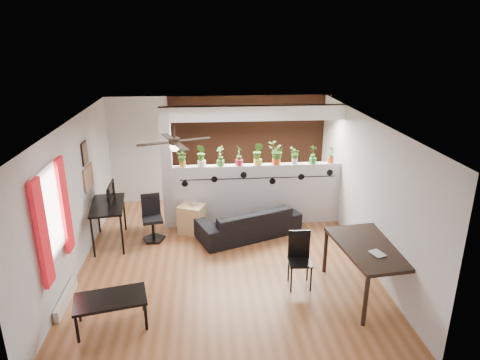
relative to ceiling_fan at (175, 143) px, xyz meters
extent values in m
cube|color=brown|center=(0.80, 0.30, -2.36)|extent=(6.30, 7.10, 0.10)
cube|color=#B7B7BA|center=(0.80, 3.32, -1.01)|extent=(6.30, 0.04, 2.90)
cube|color=#B7B7BA|center=(0.80, -2.72, -1.01)|extent=(6.30, 0.04, 2.90)
cube|color=#B7B7BA|center=(-1.82, 0.30, -1.01)|extent=(0.04, 7.10, 2.90)
cube|color=#B7B7BA|center=(3.42, 0.30, -1.01)|extent=(0.04, 7.10, 2.90)
cube|color=white|center=(0.80, 0.30, 0.34)|extent=(6.30, 7.10, 0.10)
cube|color=#BCBCC1|center=(1.60, 1.80, -1.64)|extent=(3.60, 0.18, 1.35)
cube|color=white|center=(1.60, 1.80, 0.14)|extent=(3.60, 0.18, 0.30)
cube|color=#BCBCC1|center=(-0.31, 1.80, -1.01)|extent=(0.22, 0.20, 2.60)
cube|color=brown|center=(1.60, 3.27, -1.01)|extent=(3.90, 0.05, 2.60)
cube|color=black|center=(1.60, 1.70, -1.23)|extent=(3.31, 0.01, 0.02)
cylinder|color=black|center=(0.05, 1.70, -1.31)|extent=(0.14, 0.01, 0.14)
cylinder|color=black|center=(0.67, 1.70, -1.23)|extent=(0.14, 0.01, 0.14)
cylinder|color=black|center=(1.29, 1.70, -1.15)|extent=(0.14, 0.01, 0.14)
cylinder|color=black|center=(1.91, 1.70, -1.31)|extent=(0.14, 0.01, 0.14)
cylinder|color=black|center=(2.53, 1.70, -1.23)|extent=(0.14, 0.01, 0.14)
cylinder|color=black|center=(3.15, 1.70, -1.15)|extent=(0.14, 0.01, 0.14)
cube|color=white|center=(-1.78, -0.90, -0.76)|extent=(0.02, 0.95, 1.25)
cube|color=white|center=(-1.77, -0.90, -0.76)|extent=(0.04, 1.05, 1.35)
cube|color=red|center=(-1.73, -1.40, -0.86)|extent=(0.06, 0.30, 1.55)
cube|color=red|center=(-1.73, -0.40, -0.86)|extent=(0.06, 0.30, 1.55)
cube|color=silver|center=(-1.74, -0.90, -2.22)|extent=(0.08, 1.00, 0.18)
cube|color=#9C6D4B|center=(-1.78, 1.25, -0.96)|extent=(0.03, 0.60, 0.45)
cube|color=#8C7259|center=(-1.78, 1.20, -0.46)|extent=(0.03, 0.30, 0.40)
cube|color=black|center=(-1.78, 1.20, -0.46)|extent=(0.02, 0.34, 0.44)
cylinder|color=black|center=(0.00, 0.00, 0.19)|extent=(0.04, 0.04, 0.20)
cylinder|color=black|center=(0.00, 0.00, 0.04)|extent=(0.18, 0.18, 0.10)
sphere|color=white|center=(0.00, 0.00, -0.05)|extent=(0.17, 0.17, 0.17)
cube|color=black|center=(0.32, 0.12, 0.03)|extent=(0.55, 0.29, 0.01)
cube|color=black|center=(-0.12, 0.32, 0.03)|extent=(0.29, 0.55, 0.01)
cube|color=black|center=(-0.32, -0.12, 0.03)|extent=(0.55, 0.29, 0.01)
cube|color=black|center=(0.12, -0.32, 0.03)|extent=(0.29, 0.55, 0.01)
cylinder|color=#C48517|center=(0.02, 1.80, -0.90)|extent=(0.13, 0.13, 0.12)
imported|color=#214E16|center=(0.02, 1.80, -0.73)|extent=(0.22, 0.20, 0.27)
cylinder|color=white|center=(0.42, 1.80, -0.90)|extent=(0.17, 0.17, 0.12)
imported|color=#214E16|center=(0.42, 1.80, -0.68)|extent=(0.30, 0.31, 0.37)
cylinder|color=#428D33|center=(0.81, 1.80, -0.90)|extent=(0.15, 0.15, 0.12)
imported|color=#214E16|center=(0.81, 1.80, -0.70)|extent=(0.28, 0.28, 0.33)
cylinder|color=#C61F3E|center=(1.21, 1.80, -0.90)|extent=(0.16, 0.16, 0.12)
imported|color=#214E16|center=(1.21, 1.80, -0.70)|extent=(0.22, 0.26, 0.34)
cylinder|color=#E7D351|center=(1.60, 1.80, -0.90)|extent=(0.18, 0.18, 0.12)
imported|color=#214E16|center=(1.60, 1.80, -0.67)|extent=(0.33, 0.32, 0.39)
cylinder|color=#E94F1B|center=(2.00, 1.80, -0.90)|extent=(0.18, 0.18, 0.12)
imported|color=#214E16|center=(2.00, 1.80, -0.68)|extent=(0.30, 0.27, 0.38)
cylinder|color=silver|center=(2.39, 1.80, -0.90)|extent=(0.12, 0.12, 0.12)
imported|color=#214E16|center=(2.39, 1.80, -0.73)|extent=(0.21, 0.22, 0.26)
cylinder|color=#318836|center=(2.79, 1.80, -0.90)|extent=(0.14, 0.14, 0.12)
imported|color=#214E16|center=(2.79, 1.80, -0.71)|extent=(0.26, 0.26, 0.31)
cylinder|color=#CE4720|center=(3.18, 1.80, -0.90)|extent=(0.12, 0.12, 0.12)
imported|color=#214E16|center=(3.18, 1.80, -0.73)|extent=(0.23, 0.21, 0.27)
imported|color=black|center=(1.35, 1.21, -2.02)|extent=(2.16, 1.47, 0.59)
cube|color=tan|center=(0.18, 1.46, -2.01)|extent=(0.63, 0.60, 0.61)
imported|color=gray|center=(0.23, 1.46, -1.66)|extent=(0.14, 0.14, 0.10)
cube|color=black|center=(-1.44, 1.10, -1.50)|extent=(0.75, 1.23, 0.04)
cylinder|color=black|center=(-1.63, 0.54, -1.92)|extent=(0.04, 0.04, 0.80)
cylinder|color=black|center=(-1.11, 0.60, -1.92)|extent=(0.04, 0.04, 0.80)
cylinder|color=black|center=(-1.77, 1.61, -1.92)|extent=(0.04, 0.04, 0.80)
cylinder|color=black|center=(-1.25, 1.67, -1.92)|extent=(0.04, 0.04, 0.80)
imported|color=black|center=(-1.44, 1.25, -1.37)|extent=(0.36, 0.07, 0.20)
cylinder|color=black|center=(-0.60, 1.13, -2.28)|extent=(0.49, 0.49, 0.04)
cylinder|color=black|center=(-0.60, 1.13, -2.07)|extent=(0.06, 0.06, 0.41)
cube|color=black|center=(-0.60, 1.13, -1.85)|extent=(0.46, 0.46, 0.07)
cube|color=black|center=(-0.63, 1.31, -1.59)|extent=(0.38, 0.13, 0.45)
cube|color=black|center=(3.05, -1.02, -1.49)|extent=(1.12, 1.66, 0.06)
cylinder|color=black|center=(2.70, -1.81, -1.92)|extent=(0.07, 0.07, 0.80)
cylinder|color=black|center=(3.57, -1.71, -1.92)|extent=(0.07, 0.07, 0.80)
cylinder|color=black|center=(2.53, -0.34, -1.92)|extent=(0.07, 0.07, 0.80)
cylinder|color=black|center=(3.40, -0.24, -1.92)|extent=(0.07, 0.07, 0.80)
imported|color=gray|center=(2.95, -1.32, -1.45)|extent=(0.24, 0.27, 0.02)
cube|color=black|center=(1.99, -0.74, -1.86)|extent=(0.40, 0.40, 0.03)
cube|color=black|center=(2.00, -0.57, -1.61)|extent=(0.36, 0.05, 0.48)
cube|color=black|center=(1.82, -0.89, -2.09)|extent=(0.03, 0.03, 0.45)
cube|color=black|center=(2.14, -0.91, -2.09)|extent=(0.03, 0.03, 0.45)
cube|color=black|center=(1.84, -0.57, -1.85)|extent=(0.03, 0.03, 0.92)
cube|color=black|center=(2.16, -0.59, -1.85)|extent=(0.03, 0.03, 0.92)
cube|color=black|center=(-0.91, -1.51, -1.87)|extent=(1.09, 0.75, 0.04)
cylinder|color=black|center=(-1.31, -1.83, -2.10)|extent=(0.04, 0.04, 0.42)
cylinder|color=black|center=(-0.41, -1.64, -2.10)|extent=(0.04, 0.04, 0.42)
cylinder|color=black|center=(-1.41, -1.37, -2.10)|extent=(0.04, 0.04, 0.42)
cylinder|color=black|center=(-0.51, -1.18, -2.10)|extent=(0.04, 0.04, 0.42)
camera|label=1|loc=(0.48, -6.80, 1.72)|focal=32.00mm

